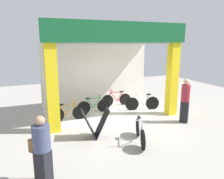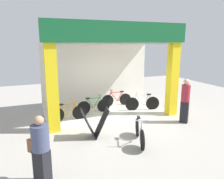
# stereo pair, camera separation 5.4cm
# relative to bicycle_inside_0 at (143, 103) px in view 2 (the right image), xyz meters

# --- Properties ---
(ground_plane) EXTENTS (18.58, 18.58, 0.00)m
(ground_plane) POSITION_rel_bicycle_inside_0_xyz_m (-1.59, -0.92, -0.35)
(ground_plane) COLOR #9E9991
(ground_plane) RESTS_ON ground
(shop_facade) EXTENTS (5.49, 3.05, 3.77)m
(shop_facade) POSITION_rel_bicycle_inside_0_xyz_m (-1.59, 0.51, 1.67)
(shop_facade) COLOR beige
(shop_facade) RESTS_ON ground
(bicycle_inside_0) EXTENTS (1.54, 0.49, 0.87)m
(bicycle_inside_0) POSITION_rel_bicycle_inside_0_xyz_m (0.00, 0.00, 0.00)
(bicycle_inside_0) COLOR black
(bicycle_inside_0) RESTS_ON ground
(bicycle_inside_1) EXTENTS (1.48, 0.41, 0.81)m
(bicycle_inside_1) POSITION_rel_bicycle_inside_0_xyz_m (-2.18, 0.44, -0.02)
(bicycle_inside_1) COLOR black
(bicycle_inside_1) RESTS_ON ground
(bicycle_inside_2) EXTENTS (1.50, 0.41, 0.82)m
(bicycle_inside_2) POSITION_rel_bicycle_inside_0_xyz_m (-0.83, 1.07, -0.02)
(bicycle_inside_2) COLOR black
(bicycle_inside_2) RESTS_ON ground
(bicycle_inside_3) EXTENTS (1.48, 0.41, 0.81)m
(bicycle_inside_3) POSITION_rel_bicycle_inside_0_xyz_m (-3.40, -0.10, -0.02)
(bicycle_inside_3) COLOR black
(bicycle_inside_3) RESTS_ON ground
(bicycle_parked_0) EXTENTS (0.57, 1.46, 0.85)m
(bicycle_parked_0) POSITION_rel_bicycle_inside_0_xyz_m (-1.70, -2.81, -0.01)
(bicycle_parked_0) COLOR black
(bicycle_parked_0) RESTS_ON ground
(sandwich_board_sign) EXTENTS (0.97, 0.66, 0.97)m
(sandwich_board_sign) POSITION_rel_bicycle_inside_0_xyz_m (-2.87, -1.93, 0.13)
(sandwich_board_sign) COLOR black
(sandwich_board_sign) RESTS_ON ground
(pedestrian_0) EXTENTS (0.54, 0.60, 1.57)m
(pedestrian_0) POSITION_rel_bicycle_inside_0_xyz_m (-4.64, -3.78, 0.47)
(pedestrian_0) COLOR black
(pedestrian_0) RESTS_ON ground
(pedestrian_1) EXTENTS (0.46, 0.46, 1.71)m
(pedestrian_1) POSITION_rel_bicycle_inside_0_xyz_m (0.74, -1.92, 0.54)
(pedestrian_1) COLOR black
(pedestrian_1) RESTS_ON ground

